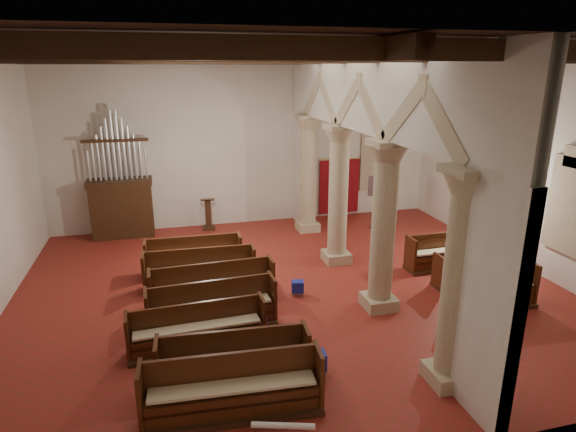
# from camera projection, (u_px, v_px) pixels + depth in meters

# --- Properties ---
(floor) EXTENTS (14.00, 14.00, 0.00)m
(floor) POSITION_uv_depth(u_px,v_px,m) (291.00, 289.00, 12.66)
(floor) COLOR maroon
(floor) RESTS_ON ground
(ceiling) EXTENTS (14.00, 14.00, 0.00)m
(ceiling) POSITION_uv_depth(u_px,v_px,m) (292.00, 48.00, 10.88)
(ceiling) COLOR black
(ceiling) RESTS_ON wall_back
(wall_back) EXTENTS (14.00, 0.02, 6.00)m
(wall_back) POSITION_uv_depth(u_px,v_px,m) (249.00, 142.00, 17.32)
(wall_back) COLOR silver
(wall_back) RESTS_ON floor
(wall_front) EXTENTS (14.00, 0.02, 6.00)m
(wall_front) POSITION_uv_depth(u_px,v_px,m) (411.00, 276.00, 6.23)
(wall_front) COLOR silver
(wall_front) RESTS_ON floor
(wall_right) EXTENTS (0.02, 12.00, 6.00)m
(wall_right) POSITION_uv_depth(u_px,v_px,m) (533.00, 164.00, 13.45)
(wall_right) COLOR silver
(wall_right) RESTS_ON floor
(ceiling_beams) EXTENTS (13.80, 11.80, 0.30)m
(ceiling_beams) POSITION_uv_depth(u_px,v_px,m) (292.00, 57.00, 10.94)
(ceiling_beams) COLOR #391F12
(ceiling_beams) RESTS_ON wall_back
(arcade) EXTENTS (0.90, 11.90, 6.00)m
(arcade) POSITION_uv_depth(u_px,v_px,m) (361.00, 152.00, 12.04)
(arcade) COLOR #BDB18C
(arcade) RESTS_ON floor
(window_right_a) EXTENTS (0.03, 1.00, 2.20)m
(window_right_a) POSITION_uv_depth(u_px,v_px,m) (570.00, 206.00, 12.30)
(window_right_a) COLOR #2B6250
(window_right_a) RESTS_ON wall_right
(window_right_b) EXTENTS (0.03, 1.00, 2.20)m
(window_right_b) POSITION_uv_depth(u_px,v_px,m) (474.00, 174.00, 16.00)
(window_right_b) COLOR #2B6250
(window_right_b) RESTS_ON wall_right
(window_back) EXTENTS (1.00, 0.03, 2.20)m
(window_back) POSITION_uv_depth(u_px,v_px,m) (376.00, 158.00, 18.74)
(window_back) COLOR #2B6250
(window_back) RESTS_ON wall_back
(pipe_organ) EXTENTS (2.10, 0.85, 4.40)m
(pipe_organ) POSITION_uv_depth(u_px,v_px,m) (121.00, 198.00, 16.26)
(pipe_organ) COLOR #391F12
(pipe_organ) RESTS_ON floor
(lectern) EXTENTS (0.51, 0.52, 1.21)m
(lectern) POSITION_uv_depth(u_px,v_px,m) (208.00, 216.00, 17.20)
(lectern) COLOR #352211
(lectern) RESTS_ON floor
(dossal_curtain) EXTENTS (1.80, 0.07, 2.17)m
(dossal_curtain) POSITION_uv_depth(u_px,v_px,m) (339.00, 186.00, 18.63)
(dossal_curtain) COLOR maroon
(dossal_curtain) RESTS_ON floor
(processional_banner) EXTENTS (0.44, 0.57, 2.07)m
(processional_banner) POSITION_uv_depth(u_px,v_px,m) (374.00, 208.00, 17.28)
(processional_banner) COLOR #391F12
(processional_banner) RESTS_ON floor
(hymnal_box_a) EXTENTS (0.38, 0.31, 0.36)m
(hymnal_box_a) POSITION_uv_depth(u_px,v_px,m) (316.00, 361.00, 9.08)
(hymnal_box_a) COLOR #161699
(hymnal_box_a) RESTS_ON floor
(hymnal_box_b) EXTENTS (0.36, 0.32, 0.29)m
(hymnal_box_b) POSITION_uv_depth(u_px,v_px,m) (260.00, 325.00, 10.41)
(hymnal_box_b) COLOR #152B97
(hymnal_box_b) RESTS_ON floor
(hymnal_box_c) EXTENTS (0.34, 0.29, 0.30)m
(hymnal_box_c) POSITION_uv_depth(u_px,v_px,m) (298.00, 287.00, 12.23)
(hymnal_box_c) COLOR navy
(hymnal_box_c) RESTS_ON floor
(tube_heater_a) EXTENTS (1.00, 0.40, 0.10)m
(tube_heater_a) POSITION_uv_depth(u_px,v_px,m) (283.00, 426.00, 7.62)
(tube_heater_a) COLOR silver
(tube_heater_a) RESTS_ON floor
(tube_heater_b) EXTENTS (1.08, 0.24, 0.11)m
(tube_heater_b) POSITION_uv_depth(u_px,v_px,m) (203.00, 406.00, 8.05)
(tube_heater_b) COLOR white
(tube_heater_b) RESTS_ON floor
(nave_pew_0) EXTENTS (3.03, 0.90, 1.07)m
(nave_pew_0) POSITION_uv_depth(u_px,v_px,m) (233.00, 396.00, 8.01)
(nave_pew_0) COLOR #391F12
(nave_pew_0) RESTS_ON floor
(nave_pew_1) EXTENTS (2.79, 0.88, 1.05)m
(nave_pew_1) POSITION_uv_depth(u_px,v_px,m) (234.00, 369.00, 8.75)
(nave_pew_1) COLOR #391F12
(nave_pew_1) RESTS_ON floor
(nave_pew_2) EXTENTS (2.84, 0.77, 0.97)m
(nave_pew_2) POSITION_uv_depth(u_px,v_px,m) (198.00, 334.00, 9.92)
(nave_pew_2) COLOR #391F12
(nave_pew_2) RESTS_ON floor
(nave_pew_3) EXTENTS (2.87, 0.86, 1.08)m
(nave_pew_3) POSITION_uv_depth(u_px,v_px,m) (212.00, 314.00, 10.68)
(nave_pew_3) COLOR #391F12
(nave_pew_3) RESTS_ON floor
(nave_pew_4) EXTENTS (3.04, 0.80, 1.04)m
(nave_pew_4) POSITION_uv_depth(u_px,v_px,m) (213.00, 292.00, 11.75)
(nave_pew_4) COLOR #391F12
(nave_pew_4) RESTS_ON floor
(nave_pew_5) EXTENTS (2.93, 0.82, 1.04)m
(nave_pew_5) POSITION_uv_depth(u_px,v_px,m) (200.00, 275.00, 12.68)
(nave_pew_5) COLOR #391F12
(nave_pew_5) RESTS_ON floor
(nave_pew_6) EXTENTS (2.67, 0.76, 1.06)m
(nave_pew_6) POSITION_uv_depth(u_px,v_px,m) (194.00, 262.00, 13.52)
(nave_pew_6) COLOR #391F12
(nave_pew_6) RESTS_ON floor
(aisle_pew_0) EXTENTS (2.03, 0.80, 1.07)m
(aisle_pew_0) POSITION_uv_depth(u_px,v_px,m) (494.00, 293.00, 11.66)
(aisle_pew_0) COLOR #391F12
(aisle_pew_0) RESTS_ON floor
(aisle_pew_1) EXTENTS (1.93, 0.67, 0.95)m
(aisle_pew_1) POSITION_uv_depth(u_px,v_px,m) (469.00, 274.00, 12.80)
(aisle_pew_1) COLOR #391F12
(aisle_pew_1) RESTS_ON floor
(aisle_pew_2) EXTENTS (1.86, 0.72, 1.03)m
(aisle_pew_2) POSITION_uv_depth(u_px,v_px,m) (438.00, 257.00, 13.85)
(aisle_pew_2) COLOR #391F12
(aisle_pew_2) RESTS_ON floor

